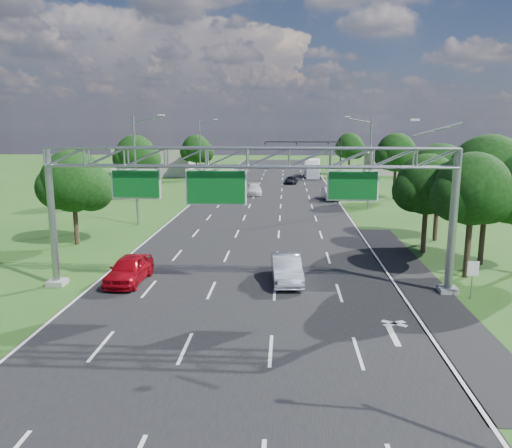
# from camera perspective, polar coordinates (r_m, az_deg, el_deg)

# --- Properties ---
(ground) EXTENTS (220.00, 220.00, 0.00)m
(ground) POSITION_cam_1_polar(r_m,az_deg,el_deg) (46.30, 0.45, -0.25)
(ground) COLOR #204A16
(ground) RESTS_ON ground
(road) EXTENTS (18.00, 180.00, 0.02)m
(road) POSITION_cam_1_polar(r_m,az_deg,el_deg) (46.30, 0.45, -0.25)
(road) COLOR black
(road) RESTS_ON ground
(road_flare) EXTENTS (3.00, 30.00, 0.02)m
(road_flare) POSITION_cam_1_polar(r_m,az_deg,el_deg) (31.71, 17.71, -6.22)
(road_flare) COLOR black
(road_flare) RESTS_ON ground
(sign_gantry) EXTENTS (23.50, 1.00, 9.56)m
(sign_gantry) POSITION_cam_1_polar(r_m,az_deg,el_deg) (27.48, -0.80, 6.37)
(sign_gantry) COLOR gray
(sign_gantry) RESTS_ON ground
(regulatory_sign) EXTENTS (0.60, 0.08, 2.10)m
(regulatory_sign) POSITION_cam_1_polar(r_m,az_deg,el_deg) (29.18, 23.54, -5.05)
(regulatory_sign) COLOR gray
(regulatory_sign) RESTS_ON ground
(traffic_signal) EXTENTS (12.21, 0.24, 7.00)m
(traffic_signal) POSITION_cam_1_polar(r_m,az_deg,el_deg) (80.57, 7.14, 8.28)
(traffic_signal) COLOR black
(traffic_signal) RESTS_ON ground
(streetlight_l_near) EXTENTS (2.97, 0.22, 10.16)m
(streetlight_l_near) POSITION_cam_1_polar(r_m,az_deg,el_deg) (47.45, -13.39, 6.54)
(streetlight_l_near) COLOR gray
(streetlight_l_near) RESTS_ON ground
(streetlight_l_far) EXTENTS (2.97, 0.22, 10.16)m
(streetlight_l_far) POSITION_cam_1_polar(r_m,az_deg,el_deg) (81.54, -6.29, 8.62)
(streetlight_l_far) COLOR gray
(streetlight_l_far) RESTS_ON ground
(streetlight_r_mid) EXTENTS (2.97, 0.22, 10.16)m
(streetlight_r_mid) POSITION_cam_1_polar(r_m,az_deg,el_deg) (56.14, 12.70, 7.26)
(streetlight_r_mid) COLOR gray
(streetlight_r_mid) RESTS_ON ground
(tree_cluster_right) EXTENTS (9.91, 14.60, 8.68)m
(tree_cluster_right) POSITION_cam_1_polar(r_m,az_deg,el_deg) (36.88, 23.20, 4.25)
(tree_cluster_right) COLOR #2D2116
(tree_cluster_right) RESTS_ON ground
(tree_verge_la) EXTENTS (5.76, 4.80, 7.40)m
(tree_verge_la) POSITION_cam_1_polar(r_m,az_deg,el_deg) (40.97, -20.05, 4.31)
(tree_verge_la) COLOR #2D2116
(tree_verge_la) RESTS_ON ground
(tree_verge_lb) EXTENTS (5.76, 4.80, 8.06)m
(tree_verge_lb) POSITION_cam_1_polar(r_m,az_deg,el_deg) (63.16, -13.52, 7.48)
(tree_verge_lb) COLOR #2D2116
(tree_verge_lb) RESTS_ON ground
(tree_verge_lc) EXTENTS (5.76, 4.80, 7.62)m
(tree_verge_lc) POSITION_cam_1_polar(r_m,az_deg,el_deg) (86.80, -6.79, 8.37)
(tree_verge_lc) COLOR #2D2116
(tree_verge_lc) RESTS_ON ground
(tree_verge_rd) EXTENTS (5.76, 4.80, 8.28)m
(tree_verge_rd) POSITION_cam_1_polar(r_m,az_deg,el_deg) (64.91, 15.77, 7.66)
(tree_verge_rd) COLOR #2D2116
(tree_verge_rd) RESTS_ON ground
(tree_verge_re) EXTENTS (5.76, 4.80, 7.84)m
(tree_verge_re) POSITION_cam_1_polar(r_m,az_deg,el_deg) (94.16, 10.69, 8.61)
(tree_verge_re) COLOR #2D2116
(tree_verge_re) RESTS_ON ground
(building_left) EXTENTS (14.00, 10.00, 5.00)m
(building_left) POSITION_cam_1_polar(r_m,az_deg,el_deg) (96.66, -11.26, 7.05)
(building_left) COLOR #A89D8D
(building_left) RESTS_ON ground
(building_right) EXTENTS (12.00, 9.00, 4.00)m
(building_right) POSITION_cam_1_polar(r_m,az_deg,el_deg) (99.95, 16.03, 6.68)
(building_right) COLOR #A89D8D
(building_right) RESTS_ON ground
(red_coupe) EXTENTS (2.10, 4.81, 1.61)m
(red_coupe) POSITION_cam_1_polar(r_m,az_deg,el_deg) (30.72, -14.30, -5.02)
(red_coupe) COLOR #A10712
(red_coupe) RESTS_ON ground
(silver_sedan) EXTENTS (2.06, 4.94, 1.59)m
(silver_sedan) POSITION_cam_1_polar(r_m,az_deg,el_deg) (29.94, 3.50, -5.13)
(silver_sedan) COLOR silver
(silver_sedan) RESTS_ON ground
(car_queue_a) EXTENTS (2.30, 4.96, 1.40)m
(car_queue_a) POSITION_cam_1_polar(r_m,az_deg,el_deg) (67.18, -0.21, 3.96)
(car_queue_a) COLOR silver
(car_queue_a) RESTS_ON ground
(car_queue_b) EXTENTS (2.28, 4.23, 1.13)m
(car_queue_b) POSITION_cam_1_polar(r_m,az_deg,el_deg) (80.13, 4.05, 5.02)
(car_queue_b) COLOR black
(car_queue_b) RESTS_ON ground
(car_queue_d) EXTENTS (2.18, 4.96, 1.58)m
(car_queue_d) POSITION_cam_1_polar(r_m,az_deg,el_deg) (63.22, 8.54, 3.46)
(car_queue_d) COLOR silver
(car_queue_d) RESTS_ON ground
(box_truck) EXTENTS (3.04, 8.34, 3.07)m
(box_truck) POSITION_cam_1_polar(r_m,az_deg,el_deg) (91.33, 6.48, 6.31)
(box_truck) COLOR white
(box_truck) RESTS_ON ground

